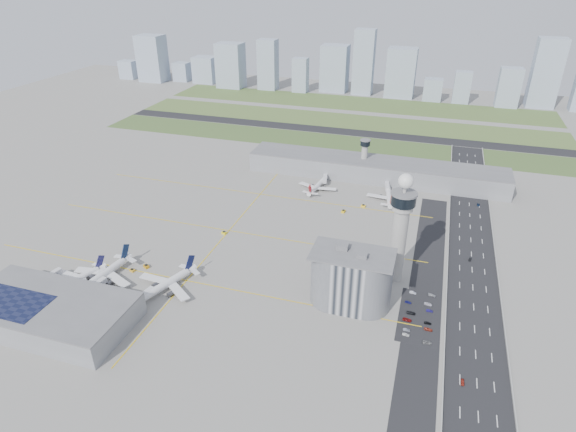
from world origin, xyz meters
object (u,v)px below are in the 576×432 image
(car_lot_8, at_px, (428,323))
(jet_bridge_far_1, at_px, (387,184))
(tug_5, at_px, (363,206))
(car_lot_10, at_px, (428,304))
(car_lot_2, at_px, (407,320))
(car_hw_0, at_px, (463,382))
(car_lot_7, at_px, (428,329))
(car_hw_4, at_px, (461,172))
(car_lot_5, at_px, (413,293))
(jet_bridge_far_0, at_px, (326,177))
(jet_bridge_near_0, at_px, (40,285))
(tug_3, at_px, (224,233))
(secondary_tower, at_px, (364,155))
(tug_2, at_px, (146,266))
(airplane_near_b, at_px, (101,272))
(control_tower, at_px, (400,224))
(admin_building, at_px, (351,279))
(car_lot_0, at_px, (406,334))
(car_lot_9, at_px, (430,311))
(car_lot_3, at_px, (411,313))
(tug_0, at_px, (101,269))
(car_hw_2, at_px, (478,205))
(car_lot_6, at_px, (427,342))
(airplane_near_c, at_px, (163,281))
(tug_1, at_px, (132,270))
(car_hw_1, at_px, (470,259))
(airplane_far_b, at_px, (389,192))
(car_lot_11, at_px, (432,295))
(airplane_near_a, at_px, (73,277))
(car_lot_1, at_px, (407,330))
(jet_bridge_near_1, at_px, (86,295))
(jet_bridge_near_2, at_px, (135,305))
(tug_4, at_px, (343,211))

(car_lot_8, bearing_deg, jet_bridge_far_1, 13.30)
(tug_5, distance_m, car_lot_10, 115.82)
(car_lot_2, height_order, car_hw_0, car_hw_0)
(car_lot_7, height_order, car_hw_4, car_hw_4)
(car_lot_10, bearing_deg, car_lot_5, 54.60)
(jet_bridge_far_0, relative_size, car_lot_5, 3.86)
(car_hw_0, bearing_deg, car_lot_5, 112.72)
(jet_bridge_near_0, distance_m, car_hw_4, 329.41)
(tug_3, xyz_separation_m, car_hw_0, (150.43, -86.85, -0.30))
(secondary_tower, bearing_deg, tug_2, -119.44)
(airplane_near_b, height_order, car_lot_2, airplane_near_b)
(tug_5, bearing_deg, control_tower, 29.93)
(jet_bridge_near_0, bearing_deg, jet_bridge_far_1, -30.53)
(admin_building, distance_m, car_lot_10, 43.98)
(car_lot_0, height_order, car_lot_9, car_lot_0)
(secondary_tower, relative_size, car_lot_3, 7.10)
(secondary_tower, xyz_separation_m, admin_building, (21.99, -172.00, -3.50))
(tug_0, xyz_separation_m, car_hw_2, (213.74, 156.09, -0.33))
(tug_0, height_order, car_lot_6, tug_0)
(airplane_near_b, distance_m, car_lot_3, 170.77)
(car_lot_7, bearing_deg, airplane_near_c, 97.21)
(tug_1, relative_size, car_lot_8, 0.85)
(jet_bridge_far_1, height_order, tug_5, jet_bridge_far_1)
(car_hw_1, bearing_deg, tug_5, 154.21)
(airplane_far_b, relative_size, car_hw_2, 10.24)
(car_lot_9, bearing_deg, car_lot_11, -4.27)
(car_lot_0, bearing_deg, control_tower, 20.89)
(car_lot_6, relative_size, car_lot_9, 1.24)
(car_lot_0, bearing_deg, car_lot_6, -96.73)
(jet_bridge_far_1, height_order, car_hw_0, jet_bridge_far_1)
(control_tower, distance_m, airplane_near_a, 182.34)
(car_hw_4, bearing_deg, car_lot_9, -89.75)
(airplane_near_c, xyz_separation_m, tug_1, (-27.63, 10.95, -5.40))
(car_lot_0, bearing_deg, jet_bridge_far_1, 17.90)
(car_lot_1, bearing_deg, car_lot_10, -25.18)
(airplane_near_a, bearing_deg, tug_1, 154.31)
(car_lot_6, bearing_deg, car_lot_8, -0.79)
(tug_5, bearing_deg, car_lot_5, 33.59)
(airplane_far_b, distance_m, jet_bridge_near_1, 221.70)
(car_lot_0, bearing_deg, tug_0, 96.68)
(control_tower, distance_m, jet_bridge_near_2, 146.36)
(car_lot_3, bearing_deg, tug_5, 18.94)
(car_lot_8, height_order, car_hw_4, car_hw_4)
(airplane_near_b, relative_size, car_lot_3, 10.18)
(car_lot_1, bearing_deg, tug_0, 85.78)
(airplane_near_a, distance_m, car_lot_9, 193.90)
(airplane_near_b, distance_m, airplane_near_c, 38.17)
(tug_3, height_order, tug_5, tug_5)
(car_hw_4, bearing_deg, car_lot_1, -91.97)
(airplane_near_b, distance_m, tug_4, 167.91)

